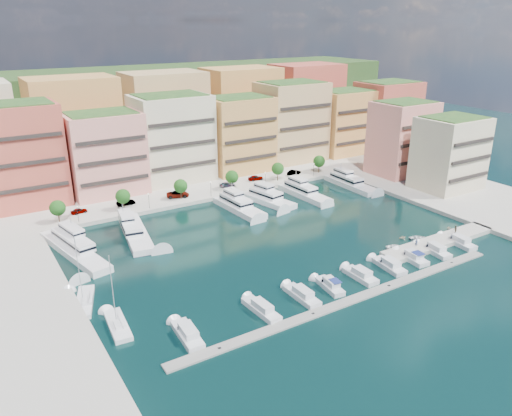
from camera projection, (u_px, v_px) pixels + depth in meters
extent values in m
plane|color=black|center=(273.00, 238.00, 114.49)|extent=(400.00, 400.00, 0.00)
cube|color=#9E998E|center=(168.00, 173.00, 163.70)|extent=(220.00, 64.00, 2.00)
cube|color=#9E998E|center=(474.00, 200.00, 138.84)|extent=(34.00, 76.00, 2.00)
cube|color=#223616|center=(122.00, 144.00, 201.81)|extent=(240.00, 40.00, 58.00)
cube|color=gray|center=(353.00, 300.00, 89.19)|extent=(72.00, 2.20, 0.35)
cube|color=#9E998E|center=(439.00, 244.00, 111.88)|extent=(32.00, 5.00, 2.00)
cube|color=#C14E40|center=(21.00, 156.00, 129.03)|extent=(20.00, 16.00, 26.00)
cube|color=black|center=(26.00, 163.00, 122.48)|extent=(18.40, 0.50, 0.90)
cube|color=#234C1E|center=(12.00, 104.00, 124.30)|extent=(17.60, 14.08, 0.80)
cube|color=#E2877E|center=(105.00, 154.00, 138.55)|extent=(20.00, 15.00, 22.00)
cube|color=black|center=(114.00, 161.00, 132.40)|extent=(18.40, 0.50, 0.90)
cube|color=#234C1E|center=(101.00, 113.00, 134.53)|extent=(17.60, 13.20, 0.80)
cube|color=beige|center=(172.00, 139.00, 150.01)|extent=(22.00, 16.00, 25.00)
cube|color=black|center=(184.00, 144.00, 143.46)|extent=(20.24, 0.50, 0.90)
cube|color=#234C1E|center=(170.00, 95.00, 145.46)|extent=(19.36, 14.08, 0.80)
cube|color=tan|center=(239.00, 135.00, 159.67)|extent=(20.00, 15.00, 23.00)
cube|color=black|center=(251.00, 140.00, 153.52)|extent=(18.40, 0.50, 0.90)
cube|color=#234C1E|center=(238.00, 97.00, 155.47)|extent=(17.60, 13.20, 0.80)
cube|color=tan|center=(291.00, 122.00, 171.63)|extent=(22.00, 16.00, 26.00)
cube|color=black|center=(306.00, 126.00, 165.08)|extent=(20.24, 0.50, 0.90)
cube|color=#234C1E|center=(292.00, 83.00, 166.90)|extent=(19.36, 14.08, 0.80)
cube|color=#CF904B|center=(343.00, 123.00, 181.64)|extent=(20.00, 15.00, 22.00)
cube|color=black|center=(358.00, 126.00, 175.49)|extent=(18.40, 0.50, 0.90)
cube|color=#234C1E|center=(345.00, 91.00, 177.62)|extent=(17.60, 13.20, 0.80)
cube|color=#C14E40|center=(387.00, 116.00, 189.61)|extent=(22.00, 16.00, 24.00)
cube|color=black|center=(403.00, 119.00, 183.06)|extent=(20.24, 0.50, 0.90)
cube|color=#234C1E|center=(390.00, 82.00, 185.23)|extent=(19.36, 14.08, 0.80)
cube|color=#E2877E|center=(402.00, 139.00, 156.84)|extent=(18.00, 14.00, 22.00)
cube|color=black|center=(420.00, 143.00, 151.08)|extent=(16.56, 0.50, 0.90)
cube|color=#234C1E|center=(406.00, 102.00, 152.81)|extent=(15.84, 12.32, 0.80)
cube|color=beige|center=(449.00, 154.00, 142.90)|extent=(18.00, 14.00, 20.00)
cube|color=black|center=(471.00, 160.00, 137.15)|extent=(16.56, 0.50, 0.90)
cube|color=#234C1E|center=(455.00, 118.00, 139.23)|extent=(15.84, 12.32, 0.80)
cube|color=tan|center=(75.00, 126.00, 155.20)|extent=(26.00, 18.00, 30.00)
cube|color=tan|center=(165.00, 117.00, 170.06)|extent=(26.00, 18.00, 30.00)
cube|color=#CF904B|center=(241.00, 109.00, 184.92)|extent=(26.00, 18.00, 30.00)
cube|color=#C14E40|center=(306.00, 103.00, 199.78)|extent=(26.00, 18.00, 30.00)
cylinder|color=#473323|center=(59.00, 217.00, 120.38)|extent=(0.24, 0.24, 3.00)
sphere|color=#194413|center=(58.00, 208.00, 119.59)|extent=(3.80, 3.80, 3.80)
cylinder|color=#473323|center=(124.00, 205.00, 128.31)|extent=(0.24, 0.24, 3.00)
sphere|color=#194413|center=(123.00, 196.00, 127.51)|extent=(3.80, 3.80, 3.80)
cylinder|color=#473323|center=(181.00, 194.00, 136.23)|extent=(0.24, 0.24, 3.00)
sphere|color=#194413|center=(181.00, 186.00, 135.44)|extent=(3.80, 3.80, 3.80)
cylinder|color=#473323|center=(232.00, 184.00, 144.16)|extent=(0.24, 0.24, 3.00)
sphere|color=#194413|center=(232.00, 177.00, 143.36)|extent=(3.80, 3.80, 3.80)
cylinder|color=#473323|center=(278.00, 176.00, 152.08)|extent=(0.24, 0.24, 3.00)
sphere|color=#194413|center=(278.00, 169.00, 151.29)|extent=(3.80, 3.80, 3.80)
cylinder|color=#473323|center=(319.00, 168.00, 160.01)|extent=(0.24, 0.24, 3.00)
sphere|color=#194413|center=(319.00, 161.00, 159.21)|extent=(3.80, 3.80, 3.80)
cylinder|color=black|center=(78.00, 215.00, 120.36)|extent=(0.10, 0.10, 4.00)
sphere|color=#FFF2CC|center=(77.00, 207.00, 119.64)|extent=(0.30, 0.30, 0.30)
cylinder|color=black|center=(149.00, 201.00, 129.28)|extent=(0.10, 0.10, 4.00)
sphere|color=#FFF2CC|center=(148.00, 194.00, 128.55)|extent=(0.30, 0.30, 0.30)
cylinder|color=black|center=(211.00, 189.00, 138.19)|extent=(0.10, 0.10, 4.00)
sphere|color=#FFF2CC|center=(211.00, 182.00, 137.47)|extent=(0.30, 0.30, 0.30)
cylinder|color=black|center=(265.00, 179.00, 147.11)|extent=(0.10, 0.10, 4.00)
sphere|color=#FFF2CC|center=(265.00, 173.00, 146.39)|extent=(0.30, 0.30, 0.30)
cylinder|color=black|center=(313.00, 170.00, 156.03)|extent=(0.10, 0.10, 4.00)
sphere|color=#FFF2CC|center=(314.00, 164.00, 155.30)|extent=(0.30, 0.30, 0.30)
cube|color=silver|center=(74.00, 253.00, 106.67)|extent=(9.43, 26.89, 2.30)
cube|color=silver|center=(70.00, 240.00, 108.05)|extent=(6.35, 15.02, 1.80)
cube|color=black|center=(70.00, 240.00, 108.05)|extent=(6.42, 15.09, 0.55)
cube|color=silver|center=(67.00, 230.00, 109.17)|extent=(4.12, 8.32, 1.40)
cylinder|color=#B2B2B7|center=(64.00, 221.00, 109.87)|extent=(0.14, 0.14, 1.80)
cube|color=silver|center=(136.00, 235.00, 115.40)|extent=(8.38, 22.84, 2.30)
cube|color=silver|center=(132.00, 224.00, 116.45)|extent=(5.87, 12.78, 1.80)
cube|color=black|center=(132.00, 224.00, 116.45)|extent=(5.94, 12.84, 0.55)
cube|color=silver|center=(129.00, 215.00, 117.31)|extent=(3.92, 7.09, 1.40)
cylinder|color=#B2B2B7|center=(126.00, 207.00, 117.81)|extent=(0.14, 0.14, 1.80)
cube|color=black|center=(136.00, 237.00, 115.56)|extent=(8.44, 22.90, 0.35)
cube|color=silver|center=(239.00, 209.00, 131.21)|extent=(6.14, 18.83, 2.30)
cube|color=silver|center=(236.00, 200.00, 131.95)|extent=(4.71, 10.44, 1.80)
cube|color=black|center=(236.00, 200.00, 131.95)|extent=(4.77, 10.51, 0.55)
cube|color=silver|center=(233.00, 193.00, 132.57)|extent=(3.32, 5.74, 1.40)
cylinder|color=#B2B2B7|center=(231.00, 186.00, 132.89)|extent=(0.14, 0.14, 1.80)
cube|color=silver|center=(268.00, 202.00, 136.60)|extent=(8.30, 17.67, 2.30)
cube|color=silver|center=(265.00, 193.00, 137.22)|extent=(5.90, 9.98, 1.80)
cube|color=black|center=(265.00, 193.00, 137.22)|extent=(5.97, 10.06, 0.55)
cube|color=silver|center=(262.00, 186.00, 137.74)|extent=(3.98, 5.60, 1.40)
cylinder|color=#B2B2B7|center=(260.00, 180.00, 137.98)|extent=(0.14, 0.14, 1.80)
cube|color=black|center=(268.00, 203.00, 136.76)|extent=(8.36, 17.73, 0.35)
cube|color=silver|center=(305.00, 195.00, 141.57)|extent=(5.55, 19.23, 2.30)
cube|color=silver|center=(301.00, 187.00, 142.36)|extent=(4.33, 10.63, 1.80)
cube|color=black|center=(301.00, 187.00, 142.36)|extent=(4.39, 10.70, 0.55)
cube|color=silver|center=(298.00, 180.00, 143.00)|extent=(3.08, 5.83, 1.40)
cylinder|color=#B2B2B7|center=(296.00, 174.00, 143.35)|extent=(0.14, 0.14, 1.80)
cube|color=silver|center=(351.00, 186.00, 149.73)|extent=(5.26, 19.93, 2.30)
cube|color=silver|center=(347.00, 178.00, 150.58)|extent=(4.21, 10.99, 1.80)
cube|color=black|center=(347.00, 178.00, 150.58)|extent=(4.27, 11.05, 0.55)
cube|color=silver|center=(344.00, 171.00, 151.27)|extent=(3.04, 6.01, 1.40)
cylinder|color=#B2B2B7|center=(341.00, 165.00, 151.65)|extent=(0.14, 0.14, 1.80)
cube|color=silver|center=(187.00, 336.00, 78.71)|extent=(3.24, 8.68, 1.40)
cube|color=silver|center=(188.00, 330.00, 77.92)|extent=(2.36, 4.22, 1.10)
cube|color=black|center=(184.00, 326.00, 79.36)|extent=(1.95, 0.22, 0.55)
cube|color=silver|center=(261.00, 311.00, 85.56)|extent=(2.92, 9.02, 1.40)
cube|color=silver|center=(263.00, 305.00, 84.75)|extent=(2.12, 4.37, 1.10)
cube|color=black|center=(257.00, 302.00, 86.25)|extent=(1.74, 0.20, 0.55)
cube|color=silver|center=(302.00, 297.00, 89.85)|extent=(2.60, 8.48, 1.40)
cube|color=silver|center=(303.00, 292.00, 89.06)|extent=(2.03, 4.07, 1.10)
cube|color=black|center=(298.00, 289.00, 90.49)|extent=(1.87, 0.10, 0.55)
cube|color=silver|center=(329.00, 287.00, 93.07)|extent=(3.33, 7.46, 1.40)
cube|color=silver|center=(331.00, 282.00, 92.32)|extent=(2.30, 3.68, 1.10)
cube|color=black|center=(326.00, 280.00, 93.56)|extent=(1.70, 0.33, 0.55)
cube|color=navy|center=(335.00, 281.00, 91.37)|extent=(1.94, 2.37, 0.12)
cube|color=silver|center=(360.00, 277.00, 96.88)|extent=(2.85, 7.67, 1.40)
cube|color=silver|center=(362.00, 272.00, 96.12)|extent=(2.21, 3.68, 1.10)
cube|color=black|center=(356.00, 270.00, 97.42)|extent=(2.02, 0.11, 0.55)
cube|color=silver|center=(389.00, 267.00, 100.74)|extent=(3.64, 8.17, 1.40)
cube|color=silver|center=(391.00, 262.00, 99.96)|extent=(2.58, 4.01, 1.10)
cube|color=black|center=(385.00, 260.00, 101.31)|extent=(2.01, 0.32, 0.55)
cube|color=silver|center=(412.00, 259.00, 104.08)|extent=(3.45, 7.53, 1.40)
cube|color=silver|center=(414.00, 254.00, 103.33)|extent=(2.49, 3.69, 1.10)
cube|color=black|center=(408.00, 253.00, 104.58)|extent=(2.02, 0.28, 0.55)
cube|color=navy|center=(418.00, 253.00, 102.36)|extent=(2.15, 2.36, 0.12)
cube|color=silver|center=(434.00, 251.00, 107.52)|extent=(3.62, 8.26, 1.40)
cube|color=silver|center=(437.00, 247.00, 106.75)|extent=(2.50, 4.07, 1.10)
cube|color=black|center=(430.00, 245.00, 108.10)|extent=(1.85, 0.35, 0.55)
cube|color=silver|center=(458.00, 243.00, 111.50)|extent=(3.46, 8.57, 1.40)
cube|color=silver|center=(461.00, 238.00, 110.71)|extent=(2.45, 4.19, 1.10)
cube|color=black|center=(454.00, 237.00, 112.12)|extent=(1.91, 0.29, 0.55)
cube|color=silver|center=(118.00, 326.00, 81.29)|extent=(3.63, 9.87, 1.20)
cube|color=silver|center=(119.00, 324.00, 80.21)|extent=(1.88, 2.55, 0.60)
cylinder|color=#B2B2B7|center=(113.00, 290.00, 79.35)|extent=(0.14, 0.14, 12.00)
cylinder|color=#B2B2B7|center=(120.00, 322.00, 79.58)|extent=(0.48, 4.34, 0.10)
cube|color=silver|center=(85.00, 303.00, 88.06)|extent=(5.99, 10.97, 1.20)
cube|color=silver|center=(86.00, 301.00, 86.90)|extent=(2.43, 3.05, 0.60)
cylinder|color=#B2B2B7|center=(79.00, 268.00, 86.16)|extent=(0.14, 0.14, 12.00)
cylinder|color=#B2B2B7|center=(86.00, 299.00, 86.23)|extent=(1.59, 4.57, 0.10)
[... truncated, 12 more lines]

